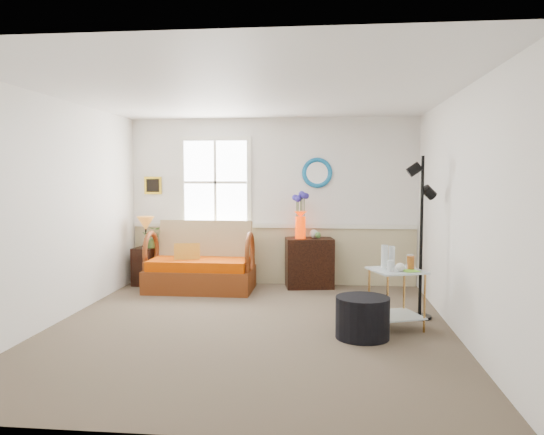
# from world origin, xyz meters

# --- Properties ---
(floor) EXTENTS (4.50, 5.00, 0.01)m
(floor) POSITION_xyz_m (0.00, 0.00, 0.00)
(floor) COLOR brown
(floor) RESTS_ON ground
(ceiling) EXTENTS (4.50, 5.00, 0.01)m
(ceiling) POSITION_xyz_m (0.00, 0.00, 2.60)
(ceiling) COLOR white
(ceiling) RESTS_ON walls
(walls) EXTENTS (4.51, 5.01, 2.60)m
(walls) POSITION_xyz_m (0.00, 0.00, 1.30)
(walls) COLOR white
(walls) RESTS_ON floor
(wainscot) EXTENTS (4.46, 0.02, 0.90)m
(wainscot) POSITION_xyz_m (0.00, 2.48, 0.45)
(wainscot) COLOR tan
(wainscot) RESTS_ON walls
(chair_rail) EXTENTS (4.46, 0.04, 0.06)m
(chair_rail) POSITION_xyz_m (0.00, 2.47, 0.92)
(chair_rail) COLOR white
(chair_rail) RESTS_ON walls
(window) EXTENTS (1.14, 0.06, 1.44)m
(window) POSITION_xyz_m (-0.90, 2.47, 1.60)
(window) COLOR white
(window) RESTS_ON walls
(picture) EXTENTS (0.28, 0.03, 0.28)m
(picture) POSITION_xyz_m (-1.92, 2.48, 1.55)
(picture) COLOR gold
(picture) RESTS_ON walls
(mirror) EXTENTS (0.47, 0.07, 0.47)m
(mirror) POSITION_xyz_m (0.70, 2.48, 1.75)
(mirror) COLOR #168FC4
(mirror) RESTS_ON walls
(loveseat) EXTENTS (1.56, 0.88, 1.02)m
(loveseat) POSITION_xyz_m (-1.01, 1.87, 0.51)
(loveseat) COLOR maroon
(loveseat) RESTS_ON floor
(throw_pillow) EXTENTS (0.39, 0.18, 0.38)m
(throw_pillow) POSITION_xyz_m (-1.19, 1.81, 0.52)
(throw_pillow) COLOR #D16E00
(throw_pillow) RESTS_ON loveseat
(lamp_stand) EXTENTS (0.37, 0.37, 0.59)m
(lamp_stand) POSITION_xyz_m (-1.96, 2.15, 0.29)
(lamp_stand) COLOR black
(lamp_stand) RESTS_ON floor
(table_lamp) EXTENTS (0.27, 0.27, 0.49)m
(table_lamp) POSITION_xyz_m (-1.94, 2.15, 0.83)
(table_lamp) COLOR orange
(table_lamp) RESTS_ON lamp_stand
(potted_plant) EXTENTS (0.35, 0.38, 0.26)m
(potted_plant) POSITION_xyz_m (-1.83, 2.14, 0.72)
(potted_plant) COLOR #467034
(potted_plant) RESTS_ON lamp_stand
(cabinet) EXTENTS (0.77, 0.57, 0.76)m
(cabinet) POSITION_xyz_m (0.59, 2.26, 0.38)
(cabinet) COLOR black
(cabinet) RESTS_ON floor
(flower_vase) EXTENTS (0.22, 0.22, 0.69)m
(flower_vase) POSITION_xyz_m (0.46, 2.23, 1.10)
(flower_vase) COLOR #F02F00
(flower_vase) RESTS_ON cabinet
(side_table) EXTENTS (0.68, 0.68, 0.67)m
(side_table) POSITION_xyz_m (1.63, 0.15, 0.33)
(side_table) COLOR #B6813D
(side_table) RESTS_ON floor
(tabletop_items) EXTENTS (0.55, 0.55, 0.26)m
(tabletop_items) POSITION_xyz_m (1.67, 0.19, 0.80)
(tabletop_items) COLOR silver
(tabletop_items) RESTS_ON side_table
(floor_lamp) EXTENTS (0.28, 0.28, 1.94)m
(floor_lamp) POSITION_xyz_m (1.97, 0.62, 0.97)
(floor_lamp) COLOR black
(floor_lamp) RESTS_ON floor
(ottoman) EXTENTS (0.71, 0.71, 0.44)m
(ottoman) POSITION_xyz_m (1.24, -0.24, 0.22)
(ottoman) COLOR black
(ottoman) RESTS_ON floor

